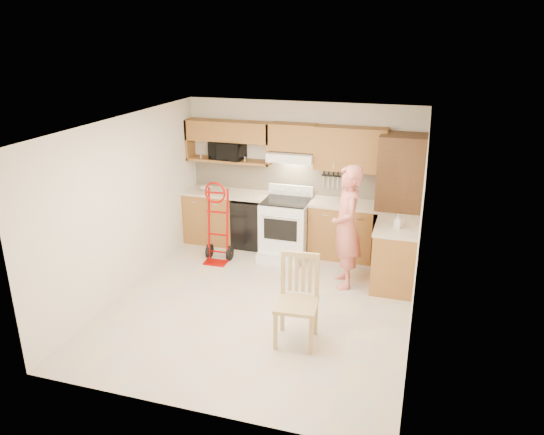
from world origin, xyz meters
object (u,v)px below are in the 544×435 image
at_px(person, 346,227).
at_px(dining_chair, 297,302).
at_px(range, 285,224).
at_px(hand_truck, 216,226).
at_px(microwave, 227,150).

xyz_separation_m(person, dining_chair, (-0.31, -1.67, -0.37)).
bearing_deg(range, hand_truck, -150.77).
height_order(range, person, person).
relative_size(person, hand_truck, 1.50).
bearing_deg(microwave, hand_truck, -76.48).
bearing_deg(person, microwave, -135.81).
distance_m(person, hand_truck, 2.16).
distance_m(microwave, person, 2.66).
bearing_deg(dining_chair, person, 75.03).
height_order(person, dining_chair, person).
height_order(range, dining_chair, range).
bearing_deg(hand_truck, dining_chair, -47.86).
bearing_deg(dining_chair, hand_truck, 129.29).
bearing_deg(dining_chair, microwave, 120.12).
bearing_deg(range, dining_chair, -71.36).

